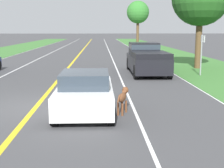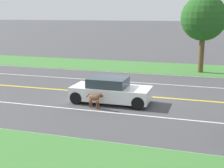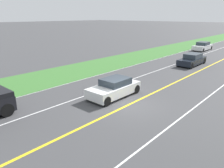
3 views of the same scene
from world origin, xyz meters
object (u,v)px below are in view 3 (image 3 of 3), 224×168
at_px(ego_car, 114,88).
at_px(car_trailing_near, 192,60).
at_px(car_trailing_mid, 202,46).
at_px(dog, 105,85).

xyz_separation_m(ego_car, car_trailing_near, (0.05, -14.41, -0.00)).
bearing_deg(car_trailing_near, car_trailing_mid, -75.11).
bearing_deg(ego_car, car_trailing_near, -89.81).
relative_size(ego_car, car_trailing_near, 0.88).
bearing_deg(dog, ego_car, -177.70).
bearing_deg(dog, car_trailing_mid, -65.65).
relative_size(dog, car_trailing_near, 0.23).
relative_size(dog, car_trailing_mid, 0.23).
xyz_separation_m(ego_car, car_trailing_mid, (3.42, -27.11, 0.02)).
relative_size(ego_car, dog, 3.86).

